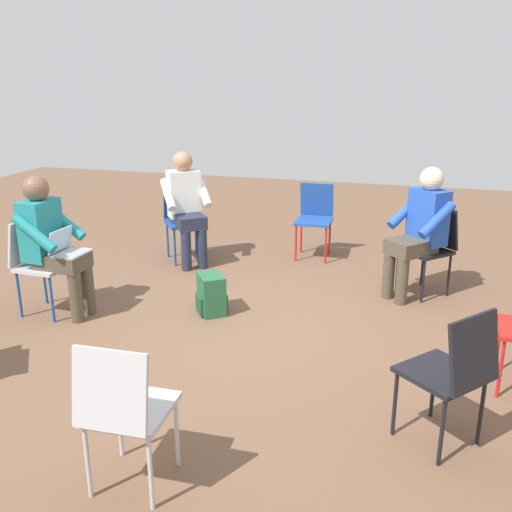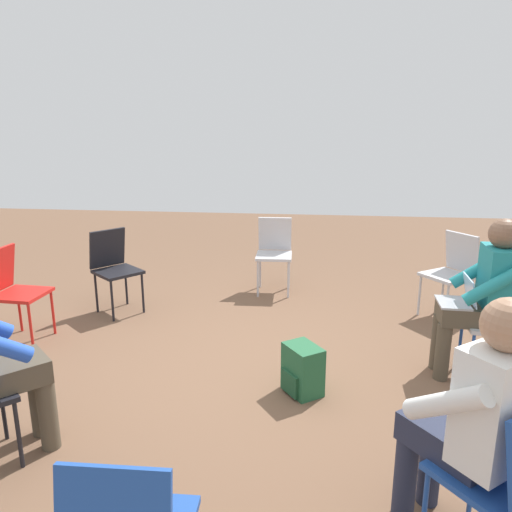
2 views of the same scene
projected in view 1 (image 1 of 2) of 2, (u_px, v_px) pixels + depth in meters
ground_plane at (245, 333)px, 4.73m from camera, size 14.00×14.00×0.00m
chair_northwest at (183, 216)px, 6.49m from camera, size 0.58×0.58×0.85m
chair_west at (37, 259)px, 5.01m from camera, size 0.45×0.42×0.85m
chair_northeast at (431, 244)px, 5.45m from camera, size 0.58×0.59×0.85m
chair_south at (124, 406)px, 2.81m from camera, size 0.41×0.45×0.85m
chair_southeast at (453, 369)px, 3.16m from camera, size 0.59×0.58×0.85m
chair_north at (315, 215)px, 6.56m from camera, size 0.41×0.45×0.85m
person_with_laptop at (51, 239)px, 4.90m from camera, size 0.53×0.51×1.24m
person_in_white at (186, 202)px, 6.28m from camera, size 0.63×0.63×1.24m
person_in_blue at (420, 226)px, 5.31m from camera, size 0.63×0.63×1.24m
backpack_near_laptop_user at (211, 297)px, 5.08m from camera, size 0.33×0.34×0.36m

